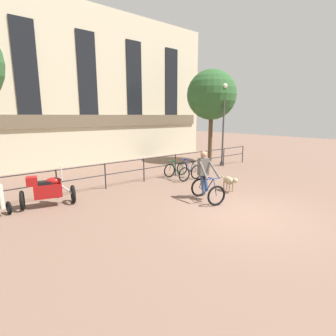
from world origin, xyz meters
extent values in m
plane|color=#7A5B4C|center=(0.00, 0.00, 0.00)|extent=(60.00, 60.00, 0.00)
cylinder|color=#232326|center=(-3.75, 5.20, 0.53)|extent=(0.05, 0.05, 1.05)
cylinder|color=#232326|center=(-1.88, 5.20, 0.53)|extent=(0.05, 0.05, 1.05)
cylinder|color=#232326|center=(0.00, 5.20, 0.53)|extent=(0.05, 0.05, 1.05)
cylinder|color=#232326|center=(1.88, 5.20, 0.53)|extent=(0.05, 0.05, 1.05)
cylinder|color=#232326|center=(3.75, 5.20, 0.53)|extent=(0.05, 0.05, 1.05)
cylinder|color=#232326|center=(5.62, 5.20, 0.53)|extent=(0.05, 0.05, 1.05)
cylinder|color=#232326|center=(7.50, 5.20, 0.53)|extent=(0.05, 0.05, 1.05)
cylinder|color=#232326|center=(0.00, 5.20, 1.02)|extent=(15.00, 0.04, 0.04)
cylinder|color=#232326|center=(0.00, 5.20, 0.58)|extent=(15.00, 0.04, 0.04)
cube|color=beige|center=(0.00, 11.00, 4.53)|extent=(18.00, 0.60, 9.06)
cube|color=brown|center=(0.00, 10.64, 2.60)|extent=(17.10, 0.12, 0.70)
cube|color=black|center=(-3.15, 10.67, 4.98)|extent=(1.10, 0.06, 5.07)
cube|color=black|center=(0.00, 10.67, 4.98)|extent=(1.10, 0.06, 5.07)
cube|color=black|center=(3.15, 10.67, 4.98)|extent=(1.10, 0.06, 5.07)
cube|color=black|center=(6.30, 10.67, 4.98)|extent=(1.10, 0.06, 5.07)
torus|color=black|center=(-0.02, 1.04, 0.34)|extent=(0.67, 0.26, 0.68)
torus|color=black|center=(0.29, 2.09, 0.34)|extent=(0.67, 0.26, 0.68)
cylinder|color=navy|center=(0.10, 1.45, 0.58)|extent=(0.17, 0.48, 0.60)
cylinder|color=navy|center=(0.20, 1.76, 0.54)|extent=(0.10, 0.23, 0.52)
cylinder|color=navy|center=(0.13, 1.54, 0.83)|extent=(0.22, 0.65, 0.10)
cylinder|color=navy|center=(0.23, 1.88, 0.31)|extent=(0.15, 0.43, 0.08)
cylinder|color=navy|center=(0.26, 1.97, 0.57)|extent=(0.10, 0.26, 0.47)
cylinder|color=navy|center=(0.01, 1.13, 0.60)|extent=(0.09, 0.22, 0.54)
cylinder|color=navy|center=(0.04, 1.23, 0.87)|extent=(0.47, 0.17, 0.03)
cube|color=black|center=(0.23, 1.86, 0.82)|extent=(0.18, 0.26, 0.05)
cube|color=#56514C|center=(0.23, 1.86, 1.15)|extent=(0.41, 0.31, 0.60)
sphere|color=#A87A5B|center=(0.23, 1.86, 1.59)|extent=(0.22, 0.22, 0.22)
cylinder|color=#56514C|center=(-0.07, 1.60, 1.14)|extent=(0.34, 0.69, 0.60)
cylinder|color=#56514C|center=(0.33, 1.48, 1.14)|extent=(0.22, 0.71, 0.60)
cylinder|color=#384766|center=(0.13, 1.78, 0.52)|extent=(0.16, 0.32, 0.69)
cylinder|color=#384766|center=(0.26, 1.74, 0.58)|extent=(0.22, 0.32, 0.58)
ellipsoid|color=tan|center=(1.69, 1.85, 0.42)|extent=(0.37, 0.59, 0.30)
cylinder|color=tan|center=(1.64, 1.63, 0.44)|extent=(0.20, 0.20, 0.17)
sphere|color=tan|center=(1.60, 1.48, 0.50)|extent=(0.19, 0.19, 0.19)
cone|color=tan|center=(1.58, 1.39, 0.49)|extent=(0.13, 0.14, 0.11)
cylinder|color=tan|center=(1.76, 2.17, 0.48)|extent=(0.09, 0.19, 0.11)
cylinder|color=tan|center=(1.57, 1.69, 0.18)|extent=(0.06, 0.06, 0.36)
cylinder|color=tan|center=(1.73, 1.66, 0.18)|extent=(0.06, 0.06, 0.36)
cylinder|color=tan|center=(1.65, 2.04, 0.18)|extent=(0.06, 0.06, 0.36)
cylinder|color=tan|center=(1.81, 2.00, 0.18)|extent=(0.06, 0.06, 0.36)
torus|color=black|center=(-3.52, 4.31, 0.31)|extent=(0.26, 0.63, 0.62)
torus|color=black|center=(-4.99, 4.67, 0.31)|extent=(0.26, 0.63, 0.62)
cube|color=maroon|center=(-4.25, 4.49, 0.53)|extent=(0.90, 0.59, 0.44)
ellipsoid|color=maroon|center=(-4.07, 4.45, 0.83)|extent=(0.54, 0.43, 0.24)
cube|color=black|center=(-4.35, 4.52, 0.80)|extent=(0.62, 0.42, 0.10)
cylinder|color=#B2B2B7|center=(-3.70, 4.36, 0.49)|extent=(0.43, 0.16, 0.41)
cube|color=silver|center=(-3.83, 4.39, 1.10)|extent=(0.13, 0.43, 0.50)
cube|color=maroon|center=(-4.67, 4.60, 0.89)|extent=(0.40, 0.43, 0.28)
torus|color=black|center=(1.39, 5.07, 0.33)|extent=(0.66, 0.08, 0.66)
torus|color=black|center=(1.37, 4.03, 0.33)|extent=(0.66, 0.08, 0.66)
cylinder|color=#194C2D|center=(1.38, 4.67, 0.56)|extent=(0.04, 0.47, 0.58)
cylinder|color=#194C2D|center=(1.37, 4.35, 0.53)|extent=(0.04, 0.22, 0.51)
cylinder|color=#194C2D|center=(1.38, 4.57, 0.81)|extent=(0.05, 0.63, 0.10)
cylinder|color=#194C2D|center=(1.37, 4.24, 0.31)|extent=(0.04, 0.42, 0.07)
cylinder|color=#194C2D|center=(1.37, 4.14, 0.55)|extent=(0.03, 0.25, 0.46)
cylinder|color=#194C2D|center=(1.39, 4.98, 0.59)|extent=(0.03, 0.21, 0.52)
cylinder|color=#194C2D|center=(1.39, 4.89, 0.84)|extent=(0.48, 0.04, 0.03)
cube|color=black|center=(1.37, 4.26, 0.80)|extent=(0.13, 0.24, 0.05)
torus|color=black|center=(2.21, 5.07, 0.33)|extent=(0.66, 0.11, 0.66)
torus|color=black|center=(2.13, 4.03, 0.33)|extent=(0.66, 0.11, 0.66)
cylinder|color=navy|center=(2.18, 4.67, 0.56)|extent=(0.07, 0.47, 0.58)
cylinder|color=navy|center=(2.16, 4.35, 0.53)|extent=(0.05, 0.22, 0.51)
cylinder|color=navy|center=(2.17, 4.57, 0.81)|extent=(0.08, 0.63, 0.10)
cylinder|color=navy|center=(2.15, 4.24, 0.31)|extent=(0.06, 0.42, 0.07)
cylinder|color=navy|center=(2.14, 4.14, 0.55)|extent=(0.04, 0.25, 0.46)
cylinder|color=navy|center=(2.20, 4.98, 0.59)|extent=(0.04, 0.21, 0.52)
cylinder|color=navy|center=(2.20, 4.89, 0.84)|extent=(0.48, 0.06, 0.03)
cube|color=black|center=(2.15, 4.26, 0.80)|extent=(0.14, 0.25, 0.05)
torus|color=black|center=(-5.38, 4.53, 0.20)|extent=(0.13, 0.41, 0.40)
cube|color=beige|center=(-5.56, 4.51, 0.60)|extent=(0.14, 0.33, 0.72)
cylinder|color=#424247|center=(5.75, 5.42, 0.10)|extent=(0.22, 0.22, 0.20)
cylinder|color=#424247|center=(5.75, 5.42, 2.21)|extent=(0.10, 0.10, 4.41)
sphere|color=silver|center=(5.75, 5.42, 4.53)|extent=(0.28, 0.28, 0.28)
cylinder|color=brown|center=(6.18, 6.75, 1.66)|extent=(0.26, 0.26, 3.32)
sphere|color=#2D5B2D|center=(6.18, 6.75, 4.15)|extent=(3.02, 3.02, 3.02)
camera|label=1|loc=(-6.50, -4.25, 2.92)|focal=28.00mm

